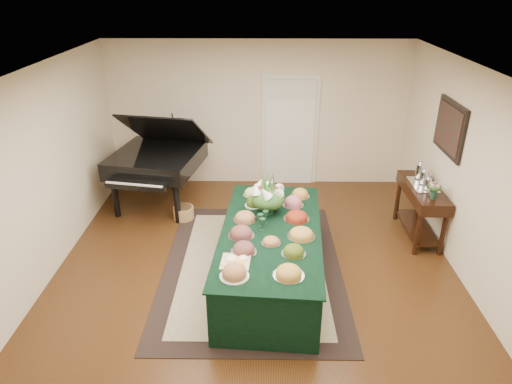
{
  "coord_description": "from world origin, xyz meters",
  "views": [
    {
      "loc": [
        0.07,
        -5.24,
        3.7
      ],
      "look_at": [
        0.0,
        0.3,
        1.05
      ],
      "focal_mm": 32.0,
      "sensor_mm": 36.0,
      "label": 1
    }
  ],
  "objects_px": {
    "floral_centerpiece": "(268,194)",
    "grand_piano": "(157,159)",
    "buffet_table": "(271,255)",
    "mahogany_sideboard": "(422,198)"
  },
  "relations": [
    {
      "from": "floral_centerpiece",
      "to": "grand_piano",
      "type": "xyz_separation_m",
      "value": [
        -1.88,
        1.73,
        -0.19
      ]
    },
    {
      "from": "grand_piano",
      "to": "buffet_table",
      "type": "bearing_deg",
      "value": -49.16
    },
    {
      "from": "buffet_table",
      "to": "grand_piano",
      "type": "height_order",
      "value": "grand_piano"
    },
    {
      "from": "floral_centerpiece",
      "to": "grand_piano",
      "type": "distance_m",
      "value": 2.56
    },
    {
      "from": "floral_centerpiece",
      "to": "grand_piano",
      "type": "height_order",
      "value": "grand_piano"
    },
    {
      "from": "floral_centerpiece",
      "to": "mahogany_sideboard",
      "type": "distance_m",
      "value": 2.47
    },
    {
      "from": "grand_piano",
      "to": "mahogany_sideboard",
      "type": "bearing_deg",
      "value": -13.76
    },
    {
      "from": "buffet_table",
      "to": "mahogany_sideboard",
      "type": "bearing_deg",
      "value": 27.18
    },
    {
      "from": "buffet_table",
      "to": "floral_centerpiece",
      "type": "distance_m",
      "value": 0.81
    },
    {
      "from": "buffet_table",
      "to": "grand_piano",
      "type": "distance_m",
      "value": 2.96
    }
  ]
}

